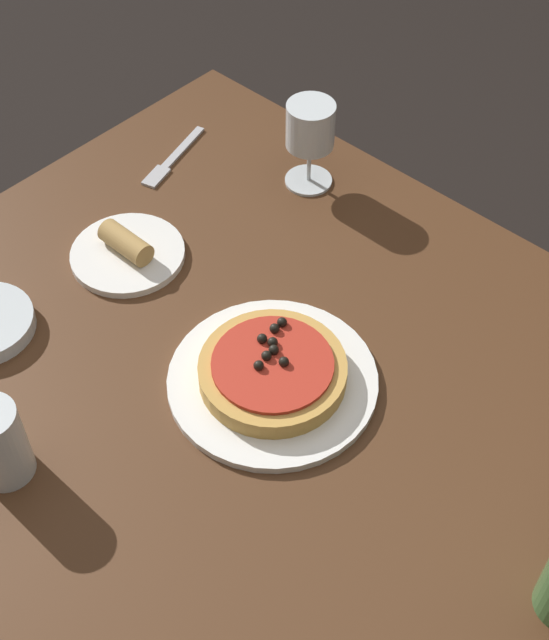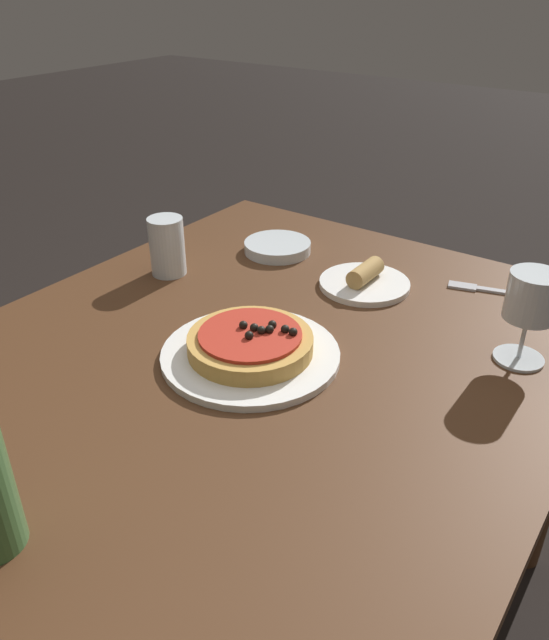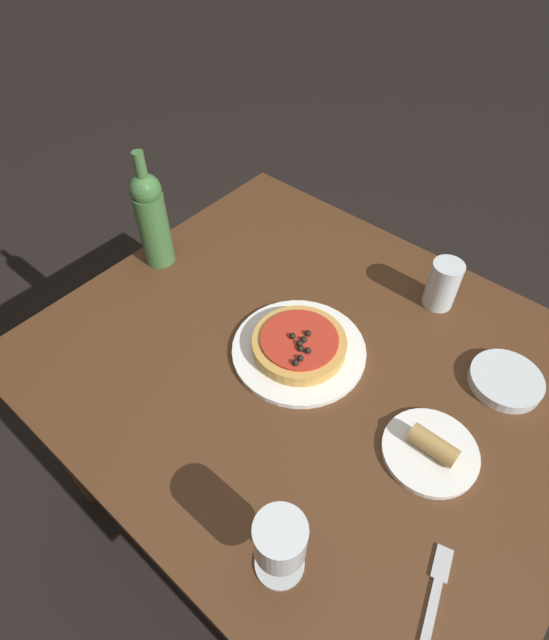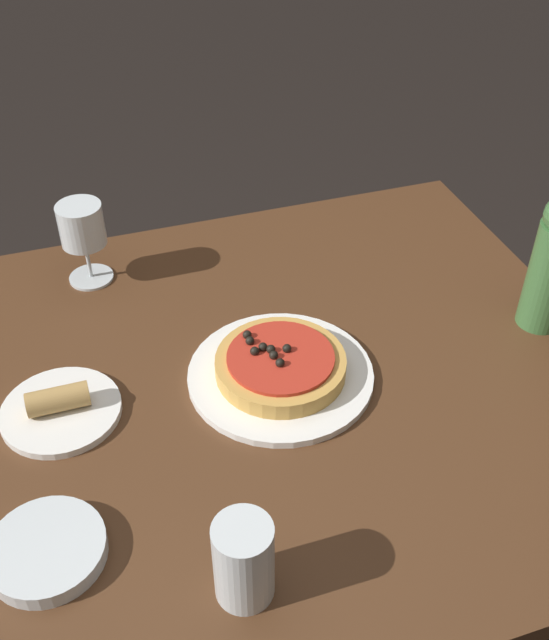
% 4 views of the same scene
% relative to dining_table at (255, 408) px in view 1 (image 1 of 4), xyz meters
% --- Properties ---
extents(ground_plane, '(14.00, 14.00, 0.00)m').
position_rel_dining_table_xyz_m(ground_plane, '(0.00, 0.00, -0.63)').
color(ground_plane, black).
extents(dining_table, '(1.12, 0.95, 0.72)m').
position_rel_dining_table_xyz_m(dining_table, '(0.00, 0.00, 0.00)').
color(dining_table, '#4C2D19').
rests_on(dining_table, ground_plane).
extents(dinner_plate, '(0.29, 0.29, 0.01)m').
position_rel_dining_table_xyz_m(dinner_plate, '(-0.04, -0.00, 0.10)').
color(dinner_plate, white).
rests_on(dinner_plate, dining_table).
extents(pizza, '(0.20, 0.20, 0.05)m').
position_rel_dining_table_xyz_m(pizza, '(-0.04, -0.00, 0.12)').
color(pizza, gold).
rests_on(pizza, dinner_plate).
extents(wine_glass, '(0.08, 0.08, 0.15)m').
position_rel_dining_table_xyz_m(wine_glass, '(0.21, -0.35, 0.20)').
color(wine_glass, silver).
rests_on(wine_glass, dining_table).
extents(fork, '(0.07, 0.18, 0.00)m').
position_rel_dining_table_xyz_m(fork, '(0.42, -0.23, 0.09)').
color(fork, '#B7B7BC').
rests_on(fork, dining_table).
extents(side_plate, '(0.18, 0.18, 0.05)m').
position_rel_dining_table_xyz_m(side_plate, '(0.29, -0.03, 0.10)').
color(side_plate, white).
rests_on(side_plate, dining_table).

